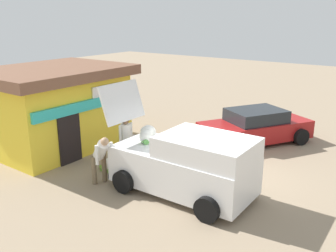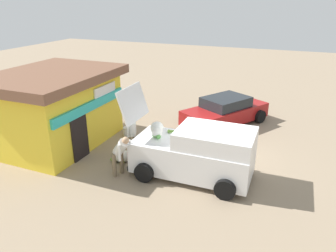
{
  "view_description": "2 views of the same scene",
  "coord_description": "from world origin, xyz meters",
  "px_view_note": "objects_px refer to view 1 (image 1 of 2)",
  "views": [
    {
      "loc": [
        -9.57,
        -5.1,
        4.94
      ],
      "look_at": [
        0.34,
        2.02,
        1.25
      ],
      "focal_mm": 39.53,
      "sensor_mm": 36.0,
      "label": 1
    },
    {
      "loc": [
        -10.86,
        -2.68,
        5.82
      ],
      "look_at": [
        -0.02,
        1.72,
        1.11
      ],
      "focal_mm": 34.24,
      "sensor_mm": 36.0,
      "label": 2
    }
  ],
  "objects_px": {
    "parked_sedan": "(255,127)",
    "delivery_van": "(186,164)",
    "unloaded_banana_pile": "(112,164)",
    "customer_bending": "(101,155)",
    "vendor_standing": "(126,138)",
    "paint_bucket": "(133,140)",
    "storefront_bar": "(55,106)"
  },
  "relations": [
    {
      "from": "storefront_bar",
      "to": "vendor_standing",
      "type": "xyz_separation_m",
      "value": [
        0.1,
        -3.48,
        -0.6
      ]
    },
    {
      "from": "parked_sedan",
      "to": "paint_bucket",
      "type": "bearing_deg",
      "value": 129.01
    },
    {
      "from": "parked_sedan",
      "to": "unloaded_banana_pile",
      "type": "distance_m",
      "value": 6.02
    },
    {
      "from": "delivery_van",
      "to": "paint_bucket",
      "type": "distance_m",
      "value": 4.63
    },
    {
      "from": "unloaded_banana_pile",
      "to": "paint_bucket",
      "type": "relative_size",
      "value": 2.47
    },
    {
      "from": "delivery_van",
      "to": "customer_bending",
      "type": "distance_m",
      "value": 2.57
    },
    {
      "from": "customer_bending",
      "to": "storefront_bar",
      "type": "bearing_deg",
      "value": 69.38
    },
    {
      "from": "storefront_bar",
      "to": "customer_bending",
      "type": "height_order",
      "value": "storefront_bar"
    },
    {
      "from": "storefront_bar",
      "to": "unloaded_banana_pile",
      "type": "bearing_deg",
      "value": -98.66
    },
    {
      "from": "vendor_standing",
      "to": "paint_bucket",
      "type": "distance_m",
      "value": 2.2
    },
    {
      "from": "parked_sedan",
      "to": "vendor_standing",
      "type": "height_order",
      "value": "vendor_standing"
    },
    {
      "from": "vendor_standing",
      "to": "unloaded_banana_pile",
      "type": "distance_m",
      "value": 0.99
    },
    {
      "from": "delivery_van",
      "to": "unloaded_banana_pile",
      "type": "distance_m",
      "value": 2.97
    },
    {
      "from": "unloaded_banana_pile",
      "to": "parked_sedan",
      "type": "bearing_deg",
      "value": -26.74
    },
    {
      "from": "paint_bucket",
      "to": "vendor_standing",
      "type": "bearing_deg",
      "value": -144.85
    },
    {
      "from": "storefront_bar",
      "to": "paint_bucket",
      "type": "relative_size",
      "value": 14.55
    },
    {
      "from": "vendor_standing",
      "to": "storefront_bar",
      "type": "bearing_deg",
      "value": 91.63
    },
    {
      "from": "paint_bucket",
      "to": "delivery_van",
      "type": "bearing_deg",
      "value": -119.61
    },
    {
      "from": "vendor_standing",
      "to": "delivery_van",
      "type": "bearing_deg",
      "value": -101.73
    },
    {
      "from": "storefront_bar",
      "to": "parked_sedan",
      "type": "distance_m",
      "value": 7.84
    },
    {
      "from": "delivery_van",
      "to": "paint_bucket",
      "type": "relative_size",
      "value": 12.12
    },
    {
      "from": "delivery_van",
      "to": "paint_bucket",
      "type": "xyz_separation_m",
      "value": [
        2.26,
        3.97,
        -0.74
      ]
    },
    {
      "from": "paint_bucket",
      "to": "customer_bending",
      "type": "bearing_deg",
      "value": -153.8
    },
    {
      "from": "parked_sedan",
      "to": "storefront_bar",
      "type": "bearing_deg",
      "value": 128.51
    },
    {
      "from": "parked_sedan",
      "to": "vendor_standing",
      "type": "xyz_separation_m",
      "value": [
        -4.75,
        2.61,
        0.34
      ]
    },
    {
      "from": "delivery_van",
      "to": "customer_bending",
      "type": "xyz_separation_m",
      "value": [
        -0.99,
        2.38,
        0.03
      ]
    },
    {
      "from": "parked_sedan",
      "to": "delivery_van",
      "type": "bearing_deg",
      "value": -178.07
    },
    {
      "from": "delivery_van",
      "to": "parked_sedan",
      "type": "relative_size",
      "value": 0.95
    },
    {
      "from": "delivery_van",
      "to": "unloaded_banana_pile",
      "type": "relative_size",
      "value": 4.91
    },
    {
      "from": "delivery_van",
      "to": "vendor_standing",
      "type": "xyz_separation_m",
      "value": [
        0.58,
        2.79,
        0.06
      ]
    },
    {
      "from": "unloaded_banana_pile",
      "to": "paint_bucket",
      "type": "xyz_separation_m",
      "value": [
        2.29,
        1.09,
        -0.02
      ]
    },
    {
      "from": "storefront_bar",
      "to": "delivery_van",
      "type": "xyz_separation_m",
      "value": [
        -0.48,
        -6.27,
        -0.66
      ]
    }
  ]
}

